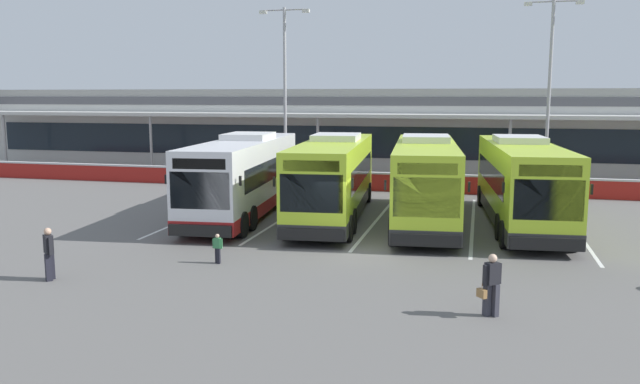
# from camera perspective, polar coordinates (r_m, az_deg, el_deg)

# --- Properties ---
(ground_plane) EXTENTS (200.00, 200.00, 0.00)m
(ground_plane) POSITION_cam_1_polar(r_m,az_deg,el_deg) (23.34, 2.91, -5.14)
(ground_plane) COLOR #605E5B
(terminal_building) EXTENTS (70.00, 13.00, 6.00)m
(terminal_building) POSITION_cam_1_polar(r_m,az_deg,el_deg) (49.41, 9.02, 5.59)
(terminal_building) COLOR silver
(terminal_building) RESTS_ON ground
(red_barrier_wall) EXTENTS (60.00, 0.40, 1.10)m
(red_barrier_wall) POSITION_cam_1_polar(r_m,az_deg,el_deg) (37.34, 7.23, 0.88)
(red_barrier_wall) COLOR maroon
(red_barrier_wall) RESTS_ON ground
(coach_bus_leftmost) EXTENTS (3.82, 12.33, 3.78)m
(coach_bus_leftmost) POSITION_cam_1_polar(r_m,az_deg,el_deg) (29.79, -6.84, 1.31)
(coach_bus_leftmost) COLOR silver
(coach_bus_leftmost) RESTS_ON ground
(coach_bus_left_centre) EXTENTS (3.82, 12.33, 3.78)m
(coach_bus_left_centre) POSITION_cam_1_polar(r_m,az_deg,el_deg) (28.90, 1.21, 1.15)
(coach_bus_left_centre) COLOR #B7DB2D
(coach_bus_left_centre) RESTS_ON ground
(coach_bus_centre) EXTENTS (3.82, 12.33, 3.78)m
(coach_bus_centre) POSITION_cam_1_polar(r_m,az_deg,el_deg) (28.37, 9.39, 0.89)
(coach_bus_centre) COLOR #B7DB2D
(coach_bus_centre) RESTS_ON ground
(coach_bus_right_centre) EXTENTS (3.82, 12.33, 3.78)m
(coach_bus_right_centre) POSITION_cam_1_polar(r_m,az_deg,el_deg) (28.77, 17.53, 0.71)
(coach_bus_right_centre) COLOR #B7DB2D
(coach_bus_right_centre) RESTS_ON ground
(bay_stripe_far_west) EXTENTS (0.14, 13.00, 0.01)m
(bay_stripe_far_west) POSITION_cam_1_polar(r_m,az_deg,el_deg) (31.48, -10.09, -1.65)
(bay_stripe_far_west) COLOR silver
(bay_stripe_far_west) RESTS_ON ground
(bay_stripe_west) EXTENTS (0.14, 13.00, 0.01)m
(bay_stripe_west) POSITION_cam_1_polar(r_m,az_deg,el_deg) (30.03, -2.74, -2.02)
(bay_stripe_west) COLOR silver
(bay_stripe_west) RESTS_ON ground
(bay_stripe_mid_west) EXTENTS (0.14, 13.00, 0.01)m
(bay_stripe_mid_west) POSITION_cam_1_polar(r_m,az_deg,el_deg) (29.11, 5.20, -2.39)
(bay_stripe_mid_west) COLOR silver
(bay_stripe_mid_west) RESTS_ON ground
(bay_stripe_centre) EXTENTS (0.14, 13.00, 0.01)m
(bay_stripe_centre) POSITION_cam_1_polar(r_m,az_deg,el_deg) (28.78, 13.50, -2.72)
(bay_stripe_centre) COLOR silver
(bay_stripe_centre) RESTS_ON ground
(bay_stripe_mid_east) EXTENTS (0.14, 13.00, 0.01)m
(bay_stripe_mid_east) POSITION_cam_1_polar(r_m,az_deg,el_deg) (29.07, 21.81, -2.99)
(bay_stripe_mid_east) COLOR silver
(bay_stripe_mid_east) RESTS_ON ground
(pedestrian_with_handbag) EXTENTS (0.61, 0.52, 1.62)m
(pedestrian_with_handbag) POSITION_cam_1_polar(r_m,az_deg,el_deg) (16.80, 15.06, -7.91)
(pedestrian_with_handbag) COLOR #33333D
(pedestrian_with_handbag) RESTS_ON ground
(pedestrian_in_dark_coat) EXTENTS (0.48, 0.42, 1.62)m
(pedestrian_in_dark_coat) POSITION_cam_1_polar(r_m,az_deg,el_deg) (20.97, -23.09, -4.96)
(pedestrian_in_dark_coat) COLOR black
(pedestrian_in_dark_coat) RESTS_ON ground
(pedestrian_child) EXTENTS (0.33, 0.18, 1.00)m
(pedestrian_child) POSITION_cam_1_polar(r_m,az_deg,el_deg) (21.55, -9.15, -4.92)
(pedestrian_child) COLOR black
(pedestrian_child) RESTS_ON ground
(lamp_post_west) EXTENTS (3.24, 0.28, 11.00)m
(lamp_post_west) POSITION_cam_1_polar(r_m,az_deg,el_deg) (41.18, -3.16, 9.65)
(lamp_post_west) COLOR #9E9EA3
(lamp_post_west) RESTS_ON ground
(lamp_post_centre) EXTENTS (3.24, 0.28, 11.00)m
(lamp_post_centre) POSITION_cam_1_polar(r_m,az_deg,el_deg) (39.75, 19.85, 9.20)
(lamp_post_centre) COLOR #9E9EA3
(lamp_post_centre) RESTS_ON ground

